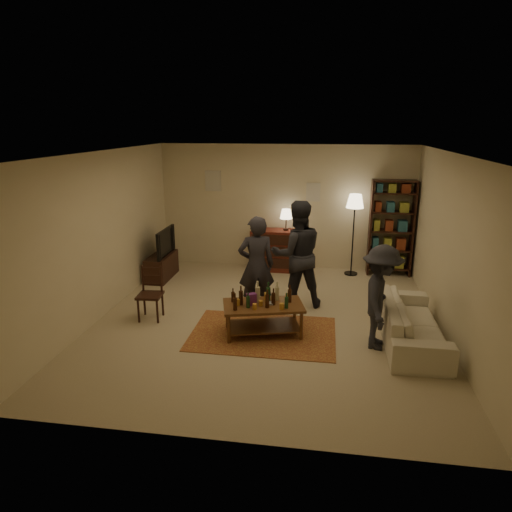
% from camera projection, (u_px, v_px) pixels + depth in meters
% --- Properties ---
extents(floor, '(6.00, 6.00, 0.00)m').
position_uv_depth(floor, '(267.00, 320.00, 7.51)').
color(floor, '#C6B793').
rests_on(floor, ground).
extents(room_shell, '(6.00, 6.00, 6.00)m').
position_uv_depth(room_shell, '(256.00, 186.00, 9.92)').
color(room_shell, beige).
rests_on(room_shell, ground).
extents(rug, '(2.20, 1.50, 0.01)m').
position_uv_depth(rug, '(263.00, 333.00, 7.03)').
color(rug, maroon).
rests_on(rug, ground).
extents(coffee_table, '(1.32, 0.94, 0.83)m').
position_uv_depth(coffee_table, '(263.00, 308.00, 6.91)').
color(coffee_table, brown).
rests_on(coffee_table, ground).
extents(dining_chair, '(0.41, 0.41, 0.89)m').
position_uv_depth(dining_chair, '(151.00, 291.00, 7.50)').
color(dining_chair, '#321610').
rests_on(dining_chair, ground).
extents(tv_stand, '(0.40, 1.00, 1.06)m').
position_uv_depth(tv_stand, '(162.00, 260.00, 9.46)').
color(tv_stand, '#321610').
rests_on(tv_stand, ground).
extents(dresser, '(1.00, 0.50, 1.36)m').
position_uv_depth(dresser, '(274.00, 249.00, 9.97)').
color(dresser, maroon).
rests_on(dresser, ground).
extents(bookshelf, '(0.90, 0.34, 2.02)m').
position_uv_depth(bookshelf, '(391.00, 227.00, 9.52)').
color(bookshelf, '#321610').
rests_on(bookshelf, ground).
extents(floor_lamp, '(0.36, 0.36, 1.72)m').
position_uv_depth(floor_lamp, '(355.00, 207.00, 9.39)').
color(floor_lamp, black).
rests_on(floor_lamp, ground).
extents(sofa, '(0.81, 2.08, 0.61)m').
position_uv_depth(sofa, '(411.00, 322.00, 6.72)').
color(sofa, beige).
rests_on(sofa, ground).
extents(person_left, '(0.71, 0.57, 1.68)m').
position_uv_depth(person_left, '(256.00, 266.00, 7.59)').
color(person_left, '#25242C').
rests_on(person_left, ground).
extents(person_right, '(1.08, 0.95, 1.88)m').
position_uv_depth(person_right, '(297.00, 254.00, 7.88)').
color(person_right, '#24252B').
rests_on(person_right, ground).
extents(person_by_sofa, '(0.70, 1.05, 1.52)m').
position_uv_depth(person_by_sofa, '(381.00, 297.00, 6.43)').
color(person_by_sofa, '#27282F').
rests_on(person_by_sofa, ground).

